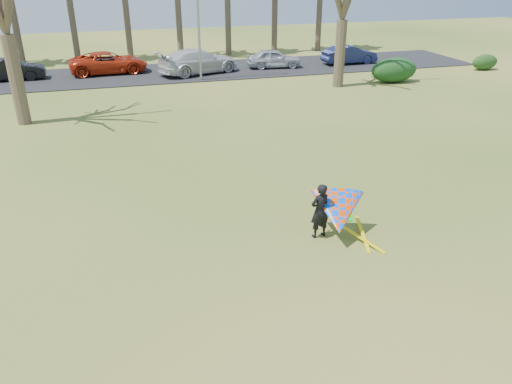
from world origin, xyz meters
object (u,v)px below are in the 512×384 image
object	(u,v)px
car_2	(109,63)
kite_flyer	(336,212)
car_1	(11,70)
car_4	(274,58)
car_5	(349,55)
car_3	(198,61)
streetlight	(200,9)

from	to	relation	value
car_2	kite_flyer	world-z (taller)	kite_flyer
car_1	car_4	distance (m)	17.83
car_2	car_5	world-z (taller)	car_2
car_2	car_5	xyz separation A→B (m)	(17.59, -1.43, -0.05)
car_3	car_1	bearing A→B (deg)	65.13
car_5	kite_flyer	size ratio (longest dim) A/B	1.74
car_2	car_4	size ratio (longest dim) A/B	1.35
car_5	car_4	bearing A→B (deg)	86.63
car_1	car_4	size ratio (longest dim) A/B	1.07
car_1	car_2	bearing A→B (deg)	-87.53
car_2	car_4	bearing A→B (deg)	-100.55
car_1	car_5	size ratio (longest dim) A/B	1.01
streetlight	car_4	world-z (taller)	streetlight
streetlight	car_3	distance (m)	4.16
car_2	car_3	distance (m)	6.23
car_1	kite_flyer	world-z (taller)	kite_flyer
car_5	car_3	bearing A→B (deg)	89.44
car_5	streetlight	bearing A→B (deg)	99.66
car_3	kite_flyer	size ratio (longest dim) A/B	2.38
car_3	car_4	distance (m)	5.65
streetlight	kite_flyer	size ratio (longest dim) A/B	3.35
car_2	car_4	xyz separation A→B (m)	(11.62, -1.29, -0.07)
streetlight	car_4	distance (m)	7.29
car_2	streetlight	bearing A→B (deg)	-127.23
car_1	kite_flyer	bearing A→B (deg)	-156.32
car_2	kite_flyer	bearing A→B (deg)	-171.45
car_3	car_5	size ratio (longest dim) A/B	1.37
car_3	car_5	distance (m)	11.60
car_4	kite_flyer	distance (m)	24.64
car_1	car_5	bearing A→B (deg)	-94.31
streetlight	kite_flyer	bearing A→B (deg)	-90.53
car_3	car_4	size ratio (longest dim) A/B	1.46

